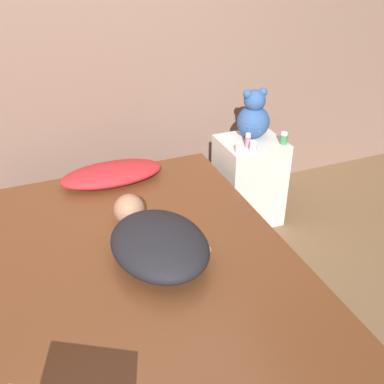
{
  "coord_description": "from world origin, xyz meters",
  "views": [
    {
      "loc": [
        -0.38,
        -1.55,
        1.84
      ],
      "look_at": [
        0.34,
        0.25,
        0.67
      ],
      "focal_mm": 42.0,
      "sensor_mm": 36.0,
      "label": 1
    }
  ],
  "objects_px": {
    "bottle_clear": "(253,147)",
    "teddy_bear": "(254,117)",
    "bottle_green": "(284,138)",
    "pillow": "(112,174)",
    "bottle_pink": "(248,140)",
    "person_lying": "(157,241)",
    "bottle_white": "(239,148)"
  },
  "relations": [
    {
      "from": "bottle_clear",
      "to": "bottle_green",
      "type": "relative_size",
      "value": 0.81
    },
    {
      "from": "person_lying",
      "to": "bottle_white",
      "type": "bearing_deg",
      "value": 30.97
    },
    {
      "from": "bottle_clear",
      "to": "bottle_white",
      "type": "bearing_deg",
      "value": 173.95
    },
    {
      "from": "pillow",
      "to": "teddy_bear",
      "type": "height_order",
      "value": "teddy_bear"
    },
    {
      "from": "teddy_bear",
      "to": "bottle_green",
      "type": "distance_m",
      "value": 0.24
    },
    {
      "from": "bottle_white",
      "to": "pillow",
      "type": "bearing_deg",
      "value": 168.26
    },
    {
      "from": "teddy_bear",
      "to": "bottle_pink",
      "type": "height_order",
      "value": "teddy_bear"
    },
    {
      "from": "bottle_clear",
      "to": "teddy_bear",
      "type": "bearing_deg",
      "value": 63.21
    },
    {
      "from": "pillow",
      "to": "bottle_pink",
      "type": "distance_m",
      "value": 0.87
    },
    {
      "from": "teddy_bear",
      "to": "person_lying",
      "type": "bearing_deg",
      "value": -139.46
    },
    {
      "from": "bottle_green",
      "to": "bottle_pink",
      "type": "bearing_deg",
      "value": 169.7
    },
    {
      "from": "person_lying",
      "to": "bottle_white",
      "type": "distance_m",
      "value": 0.95
    },
    {
      "from": "teddy_bear",
      "to": "bottle_white",
      "type": "height_order",
      "value": "teddy_bear"
    },
    {
      "from": "teddy_bear",
      "to": "bottle_green",
      "type": "height_order",
      "value": "teddy_bear"
    },
    {
      "from": "teddy_bear",
      "to": "bottle_green",
      "type": "xyz_separation_m",
      "value": [
        0.14,
        -0.17,
        -0.1
      ]
    },
    {
      "from": "teddy_bear",
      "to": "bottle_white",
      "type": "relative_size",
      "value": 4.82
    },
    {
      "from": "person_lying",
      "to": "bottle_clear",
      "type": "relative_size",
      "value": 11.22
    },
    {
      "from": "bottle_clear",
      "to": "bottle_green",
      "type": "distance_m",
      "value": 0.24
    },
    {
      "from": "bottle_pink",
      "to": "bottle_green",
      "type": "relative_size",
      "value": 1.17
    },
    {
      "from": "person_lying",
      "to": "bottle_clear",
      "type": "bearing_deg",
      "value": 27.2
    },
    {
      "from": "pillow",
      "to": "bottle_white",
      "type": "distance_m",
      "value": 0.79
    },
    {
      "from": "person_lying",
      "to": "pillow",
      "type": "bearing_deg",
      "value": 83.95
    },
    {
      "from": "person_lying",
      "to": "bottle_pink",
      "type": "relative_size",
      "value": 7.78
    },
    {
      "from": "pillow",
      "to": "bottle_green",
      "type": "xyz_separation_m",
      "value": [
        1.09,
        -0.14,
        0.11
      ]
    },
    {
      "from": "teddy_bear",
      "to": "bottle_clear",
      "type": "relative_size",
      "value": 5.11
    },
    {
      "from": "bottle_white",
      "to": "bottle_clear",
      "type": "xyz_separation_m",
      "value": [
        0.09,
        -0.01,
        -0.0
      ]
    },
    {
      "from": "pillow",
      "to": "teddy_bear",
      "type": "distance_m",
      "value": 0.98
    },
    {
      "from": "person_lying",
      "to": "bottle_white",
      "type": "xyz_separation_m",
      "value": [
        0.73,
        0.61,
        0.07
      ]
    },
    {
      "from": "pillow",
      "to": "person_lying",
      "type": "relative_size",
      "value": 0.85
    },
    {
      "from": "person_lying",
      "to": "bottle_clear",
      "type": "distance_m",
      "value": 1.02
    },
    {
      "from": "person_lying",
      "to": "teddy_bear",
      "type": "relative_size",
      "value": 2.19
    },
    {
      "from": "pillow",
      "to": "bottle_green",
      "type": "height_order",
      "value": "bottle_green"
    }
  ]
}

